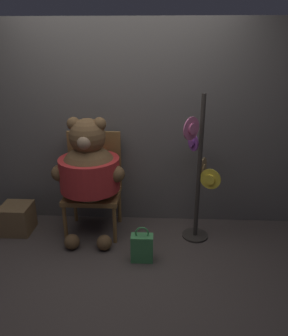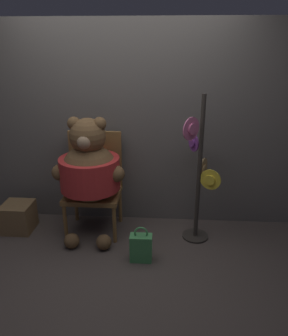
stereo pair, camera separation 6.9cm
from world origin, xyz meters
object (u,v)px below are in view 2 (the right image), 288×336
(hat_display_rack, at_px, (199,176))
(chair, at_px, (94,180))
(teddy_bear, at_px, (90,170))
(handbag_on_ground, at_px, (141,247))

(hat_display_rack, bearing_deg, chair, 172.59)
(hat_display_rack, bearing_deg, teddy_bear, -178.22)
(chair, distance_m, hat_display_rack, 1.14)
(hat_display_rack, relative_size, handbag_on_ground, 4.17)
(chair, xyz_separation_m, teddy_bear, (0.00, -0.18, 0.20))
(chair, relative_size, handbag_on_ground, 2.95)
(teddy_bear, bearing_deg, chair, 90.04)
(handbag_on_ground, bearing_deg, chair, 132.80)
(chair, bearing_deg, hat_display_rack, -7.41)
(hat_display_rack, distance_m, handbag_on_ground, 0.92)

